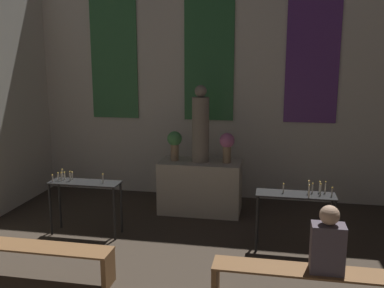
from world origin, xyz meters
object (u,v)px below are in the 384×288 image
object	(u,v)px
candle_rack_right	(296,204)
pew_back_right	(306,279)
person_seated	(328,243)
flower_vase_left	(175,142)
altar	(200,187)
candle_rack_left	(85,191)
pew_back_left	(32,254)
flower_vase_right	(227,144)
statue	(201,127)

from	to	relation	value
candle_rack_right	pew_back_right	bearing A→B (deg)	-87.75
candle_rack_right	person_seated	world-z (taller)	person_seated
flower_vase_left	pew_back_right	size ratio (longest dim) A/B	0.25
candle_rack_right	pew_back_right	world-z (taller)	candle_rack_right
altar	candle_rack_left	size ratio (longest dim) A/B	1.30
pew_back_left	altar	bearing A→B (deg)	59.08
candle_rack_right	person_seated	size ratio (longest dim) A/B	1.47
candle_rack_left	pew_back_right	bearing A→B (deg)	-23.92
pew_back_left	person_seated	bearing A→B (deg)	0.00
candle_rack_right	pew_back_right	distance (m)	1.51
candle_rack_right	pew_back_left	xyz separation A→B (m)	(-3.28, -1.46, -0.38)
pew_back_right	person_seated	size ratio (longest dim) A/B	2.74
flower_vase_left	pew_back_left	world-z (taller)	flower_vase_left
flower_vase_left	flower_vase_right	world-z (taller)	same
flower_vase_left	pew_back_right	xyz separation A→B (m)	(2.14, -2.79, -0.95)
candle_rack_left	statue	bearing A→B (deg)	39.55
flower_vase_right	candle_rack_right	size ratio (longest dim) A/B	0.48
pew_back_left	person_seated	size ratio (longest dim) A/B	2.74
candle_rack_left	candle_rack_right	distance (m)	3.23
flower_vase_left	person_seated	world-z (taller)	flower_vase_left
altar	person_seated	world-z (taller)	person_seated
pew_back_right	person_seated	bearing A→B (deg)	0.00
statue	candle_rack_left	world-z (taller)	statue
pew_back_left	person_seated	distance (m)	3.58
altar	pew_back_right	distance (m)	3.25
candle_rack_left	pew_back_right	distance (m)	3.61
flower_vase_right	pew_back_left	world-z (taller)	flower_vase_right
person_seated	flower_vase_left	bearing A→B (deg)	130.13
altar	flower_vase_left	xyz separation A→B (m)	(-0.47, 0.00, 0.80)
altar	candle_rack_left	world-z (taller)	candle_rack_left
altar	candle_rack_right	size ratio (longest dim) A/B	1.30
statue	candle_rack_right	world-z (taller)	statue
statue	person_seated	bearing A→B (deg)	-56.01
altar	candle_rack_left	xyz separation A→B (m)	(-1.61, -1.33, 0.24)
flower_vase_left	candle_rack_right	world-z (taller)	flower_vase_left
altar	flower_vase_right	world-z (taller)	flower_vase_right
pew_back_right	person_seated	distance (m)	0.50
candle_rack_right	pew_back_left	world-z (taller)	candle_rack_right
person_seated	flower_vase_right	bearing A→B (deg)	116.80
flower_vase_right	pew_back_right	xyz separation A→B (m)	(1.20, -2.79, -0.95)
statue	candle_rack_right	size ratio (longest dim) A/B	1.22
altar	candle_rack_right	bearing A→B (deg)	-39.54
altar	flower_vase_left	size ratio (longest dim) A/B	2.73
pew_back_left	pew_back_right	world-z (taller)	same
altar	candle_rack_right	distance (m)	2.11
flower_vase_left	person_seated	size ratio (longest dim) A/B	0.70
altar	pew_back_right	size ratio (longest dim) A/B	0.70
flower_vase_left	flower_vase_right	bearing A→B (deg)	0.00
pew_back_left	person_seated	xyz separation A→B (m)	(3.55, 0.00, 0.45)
candle_rack_left	person_seated	xyz separation A→B (m)	(3.49, -1.46, 0.08)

